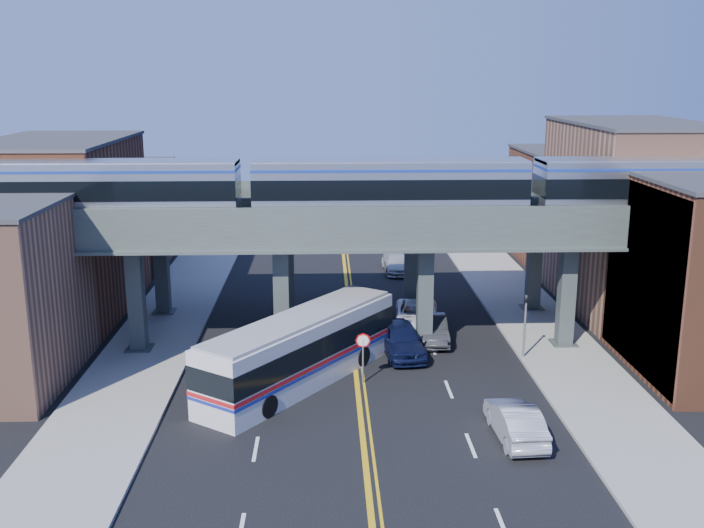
{
  "coord_description": "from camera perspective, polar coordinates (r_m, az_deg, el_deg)",
  "views": [
    {
      "loc": [
        -1.53,
        -33.9,
        15.21
      ],
      "look_at": [
        -0.09,
        7.63,
        5.04
      ],
      "focal_mm": 40.0,
      "sensor_mm": 36.0,
      "label": 1
    }
  ],
  "objects": [
    {
      "name": "traffic_signal",
      "position": [
        43.29,
        12.49,
        -3.94
      ],
      "size": [
        0.15,
        0.18,
        4.1
      ],
      "color": "slate",
      "rests_on": "ground"
    },
    {
      "name": "elevated_viaduct_far",
      "position": [
        49.7,
        -0.19,
        3.62
      ],
      "size": [
        52.0,
        3.6,
        7.4
      ],
      "color": "#414C4A",
      "rests_on": "ground"
    },
    {
      "name": "car_lane_a",
      "position": [
        43.55,
        3.61,
        -5.46
      ],
      "size": [
        2.71,
        5.49,
        1.8
      ],
      "primitive_type": "imported",
      "rotation": [
        0.0,
        0.0,
        0.11
      ],
      "color": "#0E1436",
      "rests_on": "ground"
    },
    {
      "name": "building_east_c",
      "position": [
        66.88,
        15.51,
        4.03
      ],
      "size": [
        8.0,
        10.0,
        9.0
      ],
      "primitive_type": "cube",
      "color": "brown",
      "rests_on": "ground"
    },
    {
      "name": "car_lane_d",
      "position": [
        61.46,
        3.26,
        0.09
      ],
      "size": [
        2.27,
        5.06,
        1.44
      ],
      "primitive_type": "imported",
      "rotation": [
        0.0,
        0.0,
        0.05
      ],
      "color": "#B1B1B6",
      "rests_on": "ground"
    },
    {
      "name": "transit_train",
      "position": [
        42.47,
        2.76,
        5.6
      ],
      "size": [
        45.63,
        2.86,
        3.33
      ],
      "color": "black",
      "rests_on": "elevated_viaduct_near"
    },
    {
      "name": "stop_sign",
      "position": [
        39.32,
        0.81,
        -6.26
      ],
      "size": [
        0.76,
        0.09,
        2.63
      ],
      "color": "slate",
      "rests_on": "ground"
    },
    {
      "name": "building_west_c",
      "position": [
        66.11,
        -16.86,
        3.39
      ],
      "size": [
        8.0,
        10.0,
        8.0
      ],
      "primitive_type": "cube",
      "color": "#97664E",
      "rests_on": "ground"
    },
    {
      "name": "elevated_viaduct_near",
      "position": [
        42.83,
        0.1,
        1.97
      ],
      "size": [
        52.0,
        3.6,
        7.4
      ],
      "color": "#414C4A",
      "rests_on": "ground"
    },
    {
      "name": "transit_bus",
      "position": [
        39.49,
        -3.74,
        -6.27
      ],
      "size": [
        9.94,
        12.11,
        3.33
      ],
      "rotation": [
        0.0,
        0.0,
        0.94
      ],
      "color": "silver",
      "rests_on": "ground"
    },
    {
      "name": "sidewalk_east",
      "position": [
        48.23,
        13.85,
        -4.95
      ],
      "size": [
        5.0,
        70.0,
        0.16
      ],
      "primitive_type": "cube",
      "color": "gray",
      "rests_on": "ground"
    },
    {
      "name": "sidewalk_west",
      "position": [
        47.49,
        -14.06,
        -5.26
      ],
      "size": [
        5.0,
        70.0,
        0.16
      ],
      "primitive_type": "cube",
      "color": "gray",
      "rests_on": "ground"
    },
    {
      "name": "mural_panel",
      "position": [
        42.48,
        20.33,
        -1.38
      ],
      "size": [
        0.1,
        9.5,
        9.5
      ],
      "primitive_type": "cube",
      "color": "teal",
      "rests_on": "ground"
    },
    {
      "name": "car_lane_c",
      "position": [
        48.09,
        4.73,
        -3.76
      ],
      "size": [
        3.15,
        5.86,
        1.56
      ],
      "primitive_type": "imported",
      "rotation": [
        0.0,
        0.0,
        -0.1
      ],
      "color": "white",
      "rests_on": "ground"
    },
    {
      "name": "building_east_b",
      "position": [
        54.55,
        19.62,
        3.23
      ],
      "size": [
        8.0,
        14.0,
        12.0
      ],
      "primitive_type": "cube",
      "color": "#97664E",
      "rests_on": "ground"
    },
    {
      "name": "ground",
      "position": [
        37.19,
        0.55,
        -10.4
      ],
      "size": [
        120.0,
        120.0,
        0.0
      ],
      "primitive_type": "plane",
      "color": "black",
      "rests_on": "ground"
    },
    {
      "name": "building_west_b",
      "position": [
        53.59,
        -20.43,
        2.44
      ],
      "size": [
        8.0,
        14.0,
        11.0
      ],
      "primitive_type": "cube",
      "color": "brown",
      "rests_on": "ground"
    },
    {
      "name": "car_parked_curb",
      "position": [
        34.72,
        11.8,
        -11.13
      ],
      "size": [
        1.89,
        4.8,
        1.56
      ],
      "primitive_type": "imported",
      "rotation": [
        0.0,
        0.0,
        3.19
      ],
      "color": "#B1B0B5",
      "rests_on": "ground"
    },
    {
      "name": "car_lane_b",
      "position": [
        45.82,
        5.88,
        -4.73
      ],
      "size": [
        1.7,
        4.55,
        1.49
      ],
      "primitive_type": "imported",
      "rotation": [
        0.0,
        0.0,
        -0.03
      ],
      "color": "#2C2C2F",
      "rests_on": "ground"
    }
  ]
}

